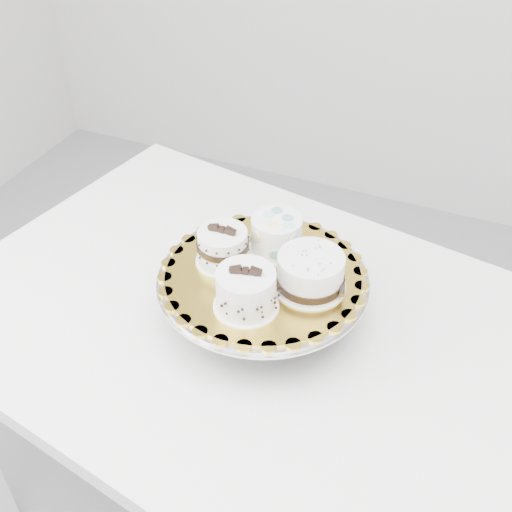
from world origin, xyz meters
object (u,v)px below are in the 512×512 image
at_px(cake_stand, 263,289).
at_px(cake_ribbon, 311,273).
at_px(cake_banded, 223,248).
at_px(cake_board, 263,275).
at_px(table, 261,350).
at_px(cake_swirl, 246,291).
at_px(cake_dots, 276,234).

distance_m(cake_stand, cake_ribbon, 0.11).
xyz_separation_m(cake_stand, cake_banded, (-0.08, 0.00, 0.07)).
relative_size(cake_board, cake_banded, 3.46).
bearing_deg(cake_board, table, -78.85).
xyz_separation_m(table, cake_swirl, (0.00, -0.08, 0.22)).
relative_size(table, cake_banded, 13.29).
relative_size(table, cake_board, 3.84).
height_order(cake_swirl, cake_banded, cake_swirl).
distance_m(table, cake_banded, 0.23).
height_order(cake_stand, cake_banded, cake_banded).
distance_m(table, cake_swirl, 0.23).
xyz_separation_m(table, cake_board, (-0.00, 0.01, 0.18)).
distance_m(cake_stand, cake_banded, 0.11).
height_order(table, cake_board, cake_board).
relative_size(table, cake_stand, 3.53).
height_order(cake_stand, cake_swirl, cake_swirl).
bearing_deg(cake_ribbon, cake_dots, 124.14).
height_order(cake_stand, cake_ribbon, cake_ribbon).
height_order(cake_swirl, cake_ribbon, cake_swirl).
height_order(cake_banded, cake_ribbon, cake_banded).
height_order(table, cake_stand, cake_stand).
xyz_separation_m(cake_swirl, cake_dots, (-0.01, 0.16, 0.00)).
xyz_separation_m(cake_board, cake_ribbon, (0.09, 0.00, 0.03)).
xyz_separation_m(cake_board, cake_dots, (-0.00, 0.08, 0.04)).
bearing_deg(cake_ribbon, cake_board, 163.02).
relative_size(cake_stand, cake_board, 1.09).
height_order(table, cake_dots, cake_dots).
xyz_separation_m(cake_board, cake_banded, (-0.08, 0.00, 0.03)).
relative_size(table, cake_dots, 11.62).
relative_size(cake_board, cake_dots, 3.03).
bearing_deg(cake_swirl, cake_stand, 79.92).
bearing_deg(cake_board, cake_ribbon, 0.28).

